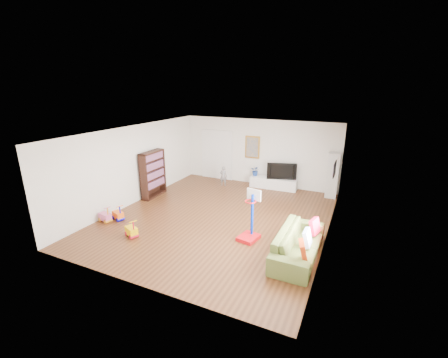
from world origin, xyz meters
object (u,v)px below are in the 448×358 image
at_px(bookshelf, 153,174).
at_px(media_console, 273,183).
at_px(sofa, 298,243).
at_px(basketball_hoop, 249,216).

bearing_deg(bookshelf, media_console, 34.03).
distance_m(sofa, basketball_hoop, 1.44).
height_order(media_console, sofa, sofa).
distance_m(bookshelf, sofa, 6.09).
bearing_deg(sofa, bookshelf, 72.27).
distance_m(media_console, basketball_hoop, 4.45).
bearing_deg(basketball_hoop, bookshelf, 170.44).
relative_size(sofa, basketball_hoop, 1.67).
relative_size(media_console, bookshelf, 1.09).
height_order(bookshelf, basketball_hoop, bookshelf).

